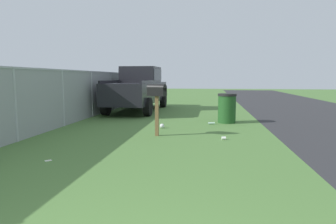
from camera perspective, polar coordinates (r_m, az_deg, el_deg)
mailbox at (r=7.75m, az=-2.22°, el=3.50°), size 0.38×0.55×1.40m
pickup_truck at (r=13.94m, az=-5.77°, el=4.85°), size 5.53×2.14×2.09m
trash_bin at (r=10.28m, az=11.51°, el=0.75°), size 0.64×0.64×1.01m
fence_section at (r=9.90m, az=-19.97°, el=3.00°), size 14.03×0.07×1.83m
litter_cup_midfield_b at (r=7.51m, az=10.91°, el=-5.07°), size 0.09×0.11×0.08m
litter_bag_by_mailbox at (r=9.04m, az=-1.18°, el=-2.75°), size 0.14×0.14×0.14m
litter_wrapper_near_hydrant at (r=6.02m, az=-22.49°, el=-8.79°), size 0.14×0.14×0.01m
litter_bottle_midfield_a at (r=9.89m, az=8.54°, el=-2.20°), size 0.11×0.23×0.07m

